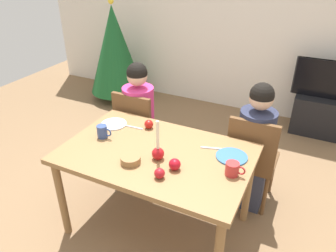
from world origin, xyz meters
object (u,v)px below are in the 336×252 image
Objects in this scene: person_left_child at (139,121)px; mug_left at (102,132)px; mug_right at (233,169)px; person_right_child at (254,149)px; tv at (329,80)px; plate_right at (232,157)px; dining_table at (156,161)px; tv_stand at (320,115)px; chair_right at (252,157)px; apple_by_left_plate at (149,124)px; plate_left at (114,124)px; apple_near_candle at (159,173)px; candle_centerpiece at (158,151)px; chair_left at (138,128)px; bowl_walnuts at (131,160)px; apple_by_right_mug at (175,164)px; christmas_tree at (115,50)px.

person_left_child is 0.69m from mug_left.
person_right_child is at bearing 88.52° from mug_right.
plate_right is at bearing -104.94° from tv.
dining_table is 2.19× the size of tv_stand.
person_left_child is (-0.53, 0.64, -0.10)m from dining_table.
dining_table is at bearing -115.34° from tv_stand.
tv is (1.09, 2.30, 0.04)m from dining_table.
tv is at bearing 73.87° from chair_right.
apple_by_left_plate is (-0.22, 0.29, 0.12)m from dining_table.
plate_right is at bearing -1.74° from plate_left.
tv is (1.62, 1.66, 0.14)m from person_left_child.
tv is at bearing 64.66° from dining_table.
apple_by_left_plate is at bearing 125.10° from apple_near_candle.
dining_table is 1.19× the size of person_right_child.
plate_right is (0.47, 0.25, -0.06)m from candle_centerpiece.
tv is at bearing 73.57° from person_right_child.
dining_table is 0.84m from person_left_child.
dining_table reaches higher than tv_stand.
chair_left is 0.07m from person_left_child.
bowl_walnuts is (-0.70, -0.81, 0.26)m from chair_right.
chair_left is at bearing 135.23° from apple_by_right_mug.
mug_left is (0.05, -0.64, 0.23)m from person_left_child.
mug_right is at bearing 17.43° from apple_by_right_mug.
tv is (0.49, 1.66, 0.14)m from person_right_child.
chair_left is 1.31m from mug_right.
bowl_walnuts is 0.32m from apple_by_right_mug.
plate_left is 0.94× the size of plate_right.
plate_left is (1.26, -1.85, -0.01)m from christmas_tree.
person_right_child is at bearing 1.64° from chair_left.
person_left_child is at bearing 129.46° from candle_centerpiece.
person_left_child is 1.31m from mug_right.
mug_right is 0.49m from apple_near_candle.
bowl_walnuts is at bearing -129.78° from person_right_child.
mug_right is at bearing -1.55° from dining_table.
mug_left reaches higher than apple_by_right_mug.
apple_near_candle is (-0.42, -0.24, -0.01)m from mug_right.
apple_near_candle is at bearing -129.48° from plate_right.
tv_stand is 2.93m from christmas_tree.
person_left_child reaches higher than apple_by_left_plate.
candle_centerpiece is at bearing 39.84° from bowl_walnuts.
bowl_walnuts is at bearing -130.89° from chair_right.
apple_by_left_plate is at bearing -48.56° from person_left_child.
plate_right is (-0.08, -0.43, 0.24)m from chair_right.
person_left_child is 0.79× the size of christmas_tree.
dining_table is 1.77× the size of tv.
person_left_child is at bearing -134.32° from tv_stand.
apple_by_left_plate is at bearing -48.73° from christmas_tree.
person_right_child is at bearing 64.08° from apple_near_candle.
chair_right is at bearing -106.14° from tv_stand.
chair_left reaches higher than apple_by_left_plate.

